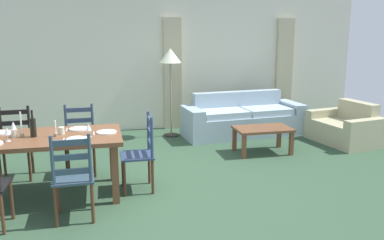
{
  "coord_description": "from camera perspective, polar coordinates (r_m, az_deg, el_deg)",
  "views": [
    {
      "loc": [
        -0.55,
        -4.85,
        1.96
      ],
      "look_at": [
        0.67,
        0.51,
        0.75
      ],
      "focal_mm": 38.21,
      "sensor_mm": 36.0,
      "label": 1
    }
  ],
  "objects": [
    {
      "name": "ground_plane",
      "position": [
        5.26,
        -6.01,
        -9.64
      ],
      "size": [
        9.6,
        9.6,
        0.02
      ],
      "primitive_type": "cube",
      "color": "#314D36"
    },
    {
      "name": "wall_far",
      "position": [
        8.19,
        -9.08,
        8.0
      ],
      "size": [
        9.6,
        0.16,
        2.7
      ],
      "primitive_type": "cube",
      "color": "beige",
      "rests_on": "ground_plane"
    },
    {
      "name": "curtain_panel_left",
      "position": [
        8.18,
        -2.72,
        6.38
      ],
      "size": [
        0.35,
        0.08,
        2.2
      ],
      "primitive_type": "cube",
      "color": "#BDB38E",
      "rests_on": "ground_plane"
    },
    {
      "name": "curtain_panel_right",
      "position": [
        8.92,
        12.73,
        6.6
      ],
      "size": [
        0.35,
        0.08,
        2.2
      ],
      "primitive_type": "cube",
      "color": "#BDB38E",
      "rests_on": "ground_plane"
    },
    {
      "name": "dining_table",
      "position": [
        5.11,
        -20.58,
        -3.11
      ],
      "size": [
        1.9,
        0.96,
        0.75
      ],
      "color": "brown",
      "rests_on": "ground_plane"
    },
    {
      "name": "dining_chair_near_right",
      "position": [
        4.43,
        -16.26,
        -7.68
      ],
      "size": [
        0.43,
        0.41,
        0.96
      ],
      "color": "#2F4556",
      "rests_on": "ground_plane"
    },
    {
      "name": "dining_chair_far_left",
      "position": [
        5.98,
        -23.42,
        -2.99
      ],
      "size": [
        0.44,
        0.42,
        0.96
      ],
      "color": "black",
      "rests_on": "ground_plane"
    },
    {
      "name": "dining_chair_far_right",
      "position": [
        5.85,
        -15.35,
        -2.71
      ],
      "size": [
        0.42,
        0.4,
        0.96
      ],
      "color": "#2F3F57",
      "rests_on": "ground_plane"
    },
    {
      "name": "dining_chair_head_east",
      "position": [
        5.11,
        -7.12,
        -4.56
      ],
      "size": [
        0.4,
        0.42,
        0.96
      ],
      "color": "navy",
      "rests_on": "ground_plane"
    },
    {
      "name": "dinner_plate_near_right",
      "position": [
        4.8,
        -15.71,
        -2.57
      ],
      "size": [
        0.24,
        0.24,
        0.02
      ],
      "primitive_type": "cylinder",
      "color": "white",
      "rests_on": "dining_table"
    },
    {
      "name": "fork_near_right",
      "position": [
        4.81,
        -17.49,
        -2.72
      ],
      "size": [
        0.02,
        0.17,
        0.01
      ],
      "primitive_type": "cube",
      "rotation": [
        0.0,
        0.0,
        0.01
      ],
      "color": "silver",
      "rests_on": "dining_table"
    },
    {
      "name": "dinner_plate_far_left",
      "position": [
        5.4,
        -25.05,
        -1.62
      ],
      "size": [
        0.24,
        0.24,
        0.02
      ],
      "primitive_type": "cylinder",
      "color": "white",
      "rests_on": "dining_table"
    },
    {
      "name": "dinner_plate_far_right",
      "position": [
        5.28,
        -15.48,
        -1.19
      ],
      "size": [
        0.24,
        0.24,
        0.02
      ],
      "primitive_type": "cylinder",
      "color": "white",
      "rests_on": "dining_table"
    },
    {
      "name": "fork_far_right",
      "position": [
        5.29,
        -17.1,
        -1.33
      ],
      "size": [
        0.02,
        0.17,
        0.01
      ],
      "primitive_type": "cube",
      "rotation": [
        0.0,
        0.0,
        -0.03
      ],
      "color": "silver",
      "rests_on": "dining_table"
    },
    {
      "name": "dinner_plate_head_east",
      "position": [
        5.03,
        -11.84,
        -1.67
      ],
      "size": [
        0.24,
        0.24,
        0.02
      ],
      "primitive_type": "cylinder",
      "color": "white",
      "rests_on": "dining_table"
    },
    {
      "name": "fork_head_east",
      "position": [
        5.03,
        -13.54,
        -1.82
      ],
      "size": [
        0.02,
        0.17,
        0.01
      ],
      "primitive_type": "cube",
      "rotation": [
        0.0,
        0.0,
        0.03
      ],
      "color": "silver",
      "rests_on": "dining_table"
    },
    {
      "name": "wine_bottle",
      "position": [
        5.06,
        -21.31,
        -0.91
      ],
      "size": [
        0.07,
        0.07,
        0.32
      ],
      "color": "black",
      "rests_on": "dining_table"
    },
    {
      "name": "wine_glass_near_left",
      "position": [
        4.97,
        -24.39,
        -1.5
      ],
      "size": [
        0.06,
        0.06,
        0.16
      ],
      "color": "white",
      "rests_on": "dining_table"
    },
    {
      "name": "wine_glass_near_right",
      "position": [
        4.86,
        -14.23,
        -1.04
      ],
      "size": [
        0.06,
        0.06,
        0.16
      ],
      "color": "white",
      "rests_on": "dining_table"
    },
    {
      "name": "wine_glass_far_left",
      "position": [
        5.26,
        -23.68,
        -0.72
      ],
      "size": [
        0.06,
        0.06,
        0.16
      ],
      "color": "white",
      "rests_on": "dining_table"
    },
    {
      "name": "coffee_cup_primary",
      "position": [
        5.08,
        -17.76,
        -1.44
      ],
      "size": [
        0.07,
        0.07,
        0.09
      ],
      "primitive_type": "cylinder",
      "color": "beige",
      "rests_on": "dining_table"
    },
    {
      "name": "coffee_cup_secondary",
      "position": [
        5.15,
        -23.54,
        -1.71
      ],
      "size": [
        0.07,
        0.07,
        0.09
      ],
      "primitive_type": "cylinder",
      "color": "beige",
      "rests_on": "dining_table"
    },
    {
      "name": "candle_tall",
      "position": [
        5.11,
        -22.69,
        -1.25
      ],
      "size": [
        0.05,
        0.05,
        0.3
      ],
      "color": "#998C66",
      "rests_on": "dining_table"
    },
    {
      "name": "candle_short",
      "position": [
        5.01,
        -18.49,
        -1.62
      ],
      "size": [
        0.05,
        0.05,
        0.19
      ],
      "color": "#998C66",
      "rests_on": "dining_table"
    },
    {
      "name": "couch",
      "position": [
        7.86,
        6.98,
        0.08
      ],
      "size": [
        2.34,
        1.01,
        0.8
      ],
      "color": "#9CB2BF",
      "rests_on": "ground_plane"
    },
    {
      "name": "coffee_table",
      "position": [
        6.72,
        9.84,
        -1.59
      ],
      "size": [
        0.9,
        0.56,
        0.42
      ],
      "color": "brown",
      "rests_on": "ground_plane"
    },
    {
      "name": "armchair_upholstered",
      "position": [
        7.76,
        20.76,
        -1.13
      ],
      "size": [
        0.99,
        1.28,
        0.72
      ],
      "color": "#B3AD86",
      "rests_on": "ground_plane"
    },
    {
      "name": "standing_lamp",
      "position": [
        7.53,
        -3.04,
        8.23
      ],
      "size": [
        0.4,
        0.4,
        1.64
      ],
      "color": "#332D28",
      "rests_on": "ground_plane"
    }
  ]
}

